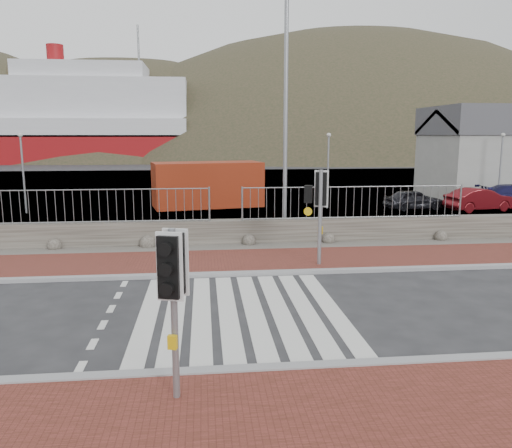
{
  "coord_description": "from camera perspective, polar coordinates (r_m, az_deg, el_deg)",
  "views": [
    {
      "loc": [
        -0.81,
        -10.89,
        4.0
      ],
      "look_at": [
        0.67,
        3.0,
        1.51
      ],
      "focal_mm": 35.0,
      "sensor_mm": 36.0,
      "label": 1
    }
  ],
  "objects": [
    {
      "name": "zebra_crossing",
      "position": [
        11.63,
        -1.74,
        -9.97
      ],
      "size": [
        4.62,
        5.6,
        0.01
      ],
      "color": "silver",
      "rests_on": "ground"
    },
    {
      "name": "stone_wall",
      "position": [
        18.55,
        -3.46,
        -0.92
      ],
      "size": [
        40.0,
        0.6,
        0.9
      ],
      "primitive_type": "cube",
      "color": "#48433B",
      "rests_on": "ground"
    },
    {
      "name": "railing",
      "position": [
        18.19,
        -3.48,
        3.23
      ],
      "size": [
        18.07,
        0.07,
        1.22
      ],
      "color": "gray",
      "rests_on": "stone_wall"
    },
    {
      "name": "traffic_signal_far",
      "position": [
        15.18,
        7.23,
        3.08
      ],
      "size": [
        0.73,
        0.45,
        2.98
      ],
      "rotation": [
        0.0,
        0.0,
        2.77
      ],
      "color": "gray",
      "rests_on": "ground"
    },
    {
      "name": "water",
      "position": [
        73.9,
        -5.47,
        6.99
      ],
      "size": [
        220.0,
        50.0,
        0.05
      ],
      "primitive_type": "cube",
      "color": "#3F4C54",
      "rests_on": "ground"
    },
    {
      "name": "sidewalk_far",
      "position": [
        15.91,
        -2.97,
        -4.3
      ],
      "size": [
        40.0,
        3.0,
        0.08
      ],
      "primitive_type": "cube",
      "color": "brown",
      "rests_on": "ground"
    },
    {
      "name": "streetlight",
      "position": [
        19.3,
        3.89,
        13.53
      ],
      "size": [
        1.94,
        0.34,
        9.15
      ],
      "rotation": [
        0.0,
        0.0,
        -0.07
      ],
      "color": "gray",
      "rests_on": "ground"
    },
    {
      "name": "hills_backdrop",
      "position": [
        102.71,
        -1.64,
        -5.14
      ],
      "size": [
        254.0,
        90.0,
        100.0
      ],
      "color": "#2B311D",
      "rests_on": "ground"
    },
    {
      "name": "quay",
      "position": [
        39.0,
        -4.86,
        4.21
      ],
      "size": [
        120.0,
        40.0,
        0.5
      ],
      "primitive_type": "cube",
      "color": "#4C4C4F",
      "rests_on": "ground"
    },
    {
      "name": "car_a",
      "position": [
        28.47,
        17.53,
        2.69
      ],
      "size": [
        3.33,
        1.66,
        1.09
      ],
      "primitive_type": "imported",
      "rotation": [
        0.0,
        0.0,
        1.69
      ],
      "color": "black",
      "rests_on": "ground"
    },
    {
      "name": "shipping_container",
      "position": [
        28.38,
        -5.57,
        4.52
      ],
      "size": [
        6.38,
        3.66,
        2.5
      ],
      "primitive_type": "cube",
      "rotation": [
        0.0,
        0.0,
        0.2
      ],
      "color": "maroon",
      "rests_on": "ground"
    },
    {
      "name": "ferry",
      "position": [
        82.33,
        -23.29,
        10.28
      ],
      "size": [
        50.0,
        16.0,
        20.0
      ],
      "color": "maroon",
      "rests_on": "ground"
    },
    {
      "name": "kerb_near",
      "position": [
        8.86,
        -0.21,
        -16.35
      ],
      "size": [
        40.0,
        0.25,
        0.12
      ],
      "primitive_type": "cube",
      "color": "gray",
      "rests_on": "ground"
    },
    {
      "name": "ground",
      "position": [
        11.63,
        -1.74,
        -10.0
      ],
      "size": [
        220.0,
        220.0,
        0.0
      ],
      "primitive_type": "plane",
      "color": "#28282B",
      "rests_on": "ground"
    },
    {
      "name": "sidewalk_near",
      "position": [
        7.14,
        1.58,
        -23.55
      ],
      "size": [
        40.0,
        4.0,
        0.08
      ],
      "primitive_type": "cube",
      "color": "brown",
      "rests_on": "ground"
    },
    {
      "name": "traffic_signal_near",
      "position": [
        7.4,
        -9.43,
        -6.24
      ],
      "size": [
        0.43,
        0.33,
        2.68
      ],
      "rotation": [
        0.0,
        0.0,
        -0.28
      ],
      "color": "gray",
      "rests_on": "ground"
    },
    {
      "name": "car_b",
      "position": [
        29.18,
        24.19,
        2.57
      ],
      "size": [
        3.88,
        1.94,
        1.22
      ],
      "primitive_type": "imported",
      "rotation": [
        0.0,
        0.0,
        1.75
      ],
      "color": "#5E0D12",
      "rests_on": "ground"
    },
    {
      "name": "kerb_far",
      "position": [
        14.46,
        -2.65,
        -5.73
      ],
      "size": [
        40.0,
        0.25,
        0.12
      ],
      "primitive_type": "cube",
      "color": "gray",
      "rests_on": "ground"
    },
    {
      "name": "gravel_strip",
      "position": [
        17.86,
        -3.32,
        -2.73
      ],
      "size": [
        40.0,
        1.5,
        0.06
      ],
      "primitive_type": "cube",
      "color": "#59544C",
      "rests_on": "ground"
    }
  ]
}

